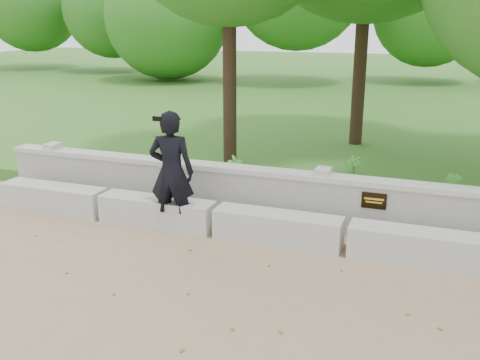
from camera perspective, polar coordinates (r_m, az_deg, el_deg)
The scene contains 8 objects.
ground at distance 6.13m, azimuth 8.07°, elevation -14.45°, with size 80.00×80.00×0.00m, color #967D5C.
lawn at distance 19.43m, azimuth 17.08°, elevation 6.96°, with size 40.00×22.00×0.25m, color #315A1D.
concrete_bench at distance 7.71m, azimuth 11.19°, elevation -5.99°, with size 11.90×0.45×0.45m.
parapet_wall at distance 8.28m, azimuth 12.08°, elevation -2.68°, with size 12.50×0.35×0.90m.
man_main at distance 8.18m, azimuth -7.31°, elevation 0.85°, with size 0.76×0.68×1.89m.
shrub_a at distance 9.41m, azimuth -0.43°, elevation 0.71°, with size 0.34×0.23×0.64m, color #459231.
shrub_b at distance 8.96m, azimuth 21.75°, elevation -1.40°, with size 0.34×0.27×0.62m, color #459231.
shrub_d at distance 9.74m, azimuth 11.92°, elevation 0.79°, with size 0.34×0.30×0.60m, color #459231.
Camera 1 is at (1.01, -5.17, 3.15)m, focal length 40.00 mm.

